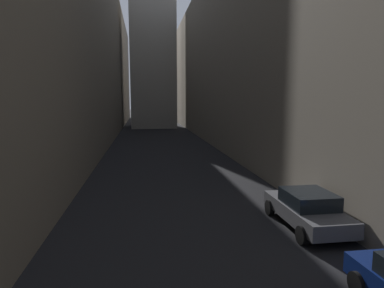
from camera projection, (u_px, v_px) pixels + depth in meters
name	position (u px, v px, depth m)	size (l,w,h in m)	color
ground_plane	(161.00, 144.00, 37.08)	(264.00, 264.00, 0.00)	black
building_block_left	(62.00, 46.00, 36.04)	(10.12, 108.00, 21.62)	#756B5B
building_block_right	(257.00, 59.00, 39.45)	(12.58, 108.00, 19.54)	gray
parked_car_right_far	(307.00, 209.00, 12.92)	(2.06, 4.38, 1.47)	#4C4C51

